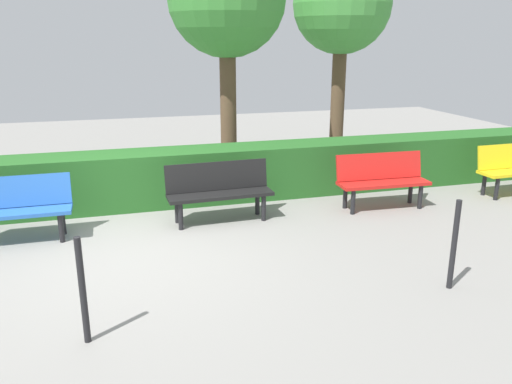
{
  "coord_description": "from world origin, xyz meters",
  "views": [
    {
      "loc": [
        0.12,
        6.14,
        2.6
      ],
      "look_at": [
        -1.74,
        -0.4,
        0.55
      ],
      "focal_mm": 35.8,
      "sensor_mm": 36.0,
      "label": 1
    }
  ],
  "objects_px": {
    "bench_red": "(382,178)",
    "tree_near": "(342,7)",
    "bench_black": "(219,189)",
    "bench_blue": "(18,206)"
  },
  "relations": [
    {
      "from": "bench_red",
      "to": "tree_near",
      "type": "distance_m",
      "value": 4.13
    },
    {
      "from": "bench_red",
      "to": "bench_black",
      "type": "relative_size",
      "value": 0.95
    },
    {
      "from": "bench_blue",
      "to": "tree_near",
      "type": "height_order",
      "value": "tree_near"
    },
    {
      "from": "bench_red",
      "to": "tree_near",
      "type": "bearing_deg",
      "value": -98.73
    },
    {
      "from": "bench_blue",
      "to": "tree_near",
      "type": "xyz_separation_m",
      "value": [
        -5.92,
        -2.98,
        2.74
      ]
    },
    {
      "from": "bench_black",
      "to": "tree_near",
      "type": "height_order",
      "value": "tree_near"
    },
    {
      "from": "tree_near",
      "to": "bench_blue",
      "type": "bearing_deg",
      "value": 26.74
    },
    {
      "from": "bench_black",
      "to": "bench_blue",
      "type": "relative_size",
      "value": 1.14
    },
    {
      "from": "bench_black",
      "to": "bench_blue",
      "type": "xyz_separation_m",
      "value": [
        2.72,
        0.05,
        -0.0
      ]
    },
    {
      "from": "bench_blue",
      "to": "tree_near",
      "type": "relative_size",
      "value": 0.32
    }
  ]
}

